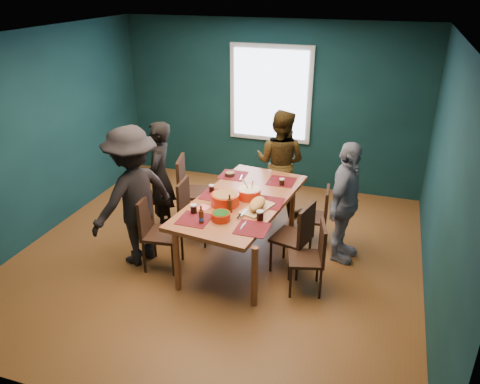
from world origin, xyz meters
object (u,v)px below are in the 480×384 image
Objects in this scene: person_right at (345,203)px; cutting_board at (257,205)px; chair_left_far at (189,186)px; person_near_left at (133,197)px; chair_left_mid at (190,206)px; dining_table at (242,204)px; person_far_left at (160,178)px; chair_left_near at (155,227)px; chair_right_mid at (298,233)px; bowl_salad at (225,199)px; person_back at (280,162)px; bowl_herbs at (221,216)px; chair_right_far at (319,212)px; chair_right_near at (313,253)px; bowl_dumpling at (249,193)px.

cutting_board is (-0.96, -0.52, 0.07)m from person_right.
chair_left_far is 0.57× the size of person_near_left.
chair_left_far is 0.48m from chair_left_mid.
person_far_left is at bearing 174.64° from dining_table.
chair_left_near is 1.72m from chair_right_mid.
dining_table is 2.41× the size of chair_right_mid.
person_right is (2.18, -0.26, 0.19)m from chair_left_far.
chair_left_far is 2.95× the size of bowl_salad.
person_back reaches higher than chair_left_near.
bowl_herbs is at bearing -137.99° from chair_right_mid.
person_back is (-0.59, 1.51, 0.26)m from chair_right_mid.
person_near_left reaches higher than chair_right_mid.
bowl_salad is at bearing -149.23° from chair_right_far.
chair_right_near is at bearing 175.11° from person_right.
chair_left_mid is 0.59m from person_far_left.
person_back is at bearing 168.58° from person_near_left.
person_right is (0.23, 0.79, 0.28)m from chair_right_near.
bowl_salad is (-0.90, -0.04, 0.33)m from chair_right_mid.
bowl_dumpling is at bearing 141.70° from cutting_board.
chair_right_near is at bearing -4.27° from chair_left_near.
chair_right_far is 0.52× the size of person_back.
bowl_salad is at bearing 87.18° from person_back.
person_far_left is 2.48m from person_right.
person_back is (1.42, 1.06, 0.01)m from person_far_left.
person_near_left reaches higher than chair_left_far.
chair_left_mid is at bearing 171.20° from person_near_left.
bowl_dumpling reaches higher than chair_left_mid.
chair_left_mid is 2.52× the size of bowl_salad.
person_far_left is at bearing 156.48° from bowl_salad.
person_right is at bearing 59.85° from chair_right_mid.
chair_right_far is at bearing 67.23° from person_right.
bowl_dumpling is at bearing -155.01° from chair_right_far.
chair_left_far is at bearing 111.80° from chair_left_mid.
bowl_herbs is (-0.13, -0.65, -0.02)m from bowl_dumpling.
chair_left_near is 2.12m from chair_right_far.
chair_left_mid reaches higher than chair_right_near.
dining_table is 2.34× the size of chair_left_near.
chair_left_far is at bearing 165.06° from cutting_board.
person_near_left is (-0.24, -1.08, 0.29)m from chair_left_far.
bowl_dumpling is (-0.82, -0.47, 0.37)m from chair_right_far.
bowl_dumpling is at bearing 94.34° from person_back.
chair_left_near is 2.32m from person_right.
person_back is at bearing 99.79° from chair_right_near.
chair_right_far is at bearing -15.37° from chair_left_far.
bowl_herbs is (-0.05, -0.59, 0.12)m from dining_table.
chair_left_far is at bearing 121.38° from person_far_left.
dining_table is 1.31m from person_near_left.
dining_table is 1.12m from chair_left_far.
bowl_herbs is at bearing -66.27° from chair_left_far.
dining_table is at bearing 65.35° from person_far_left.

